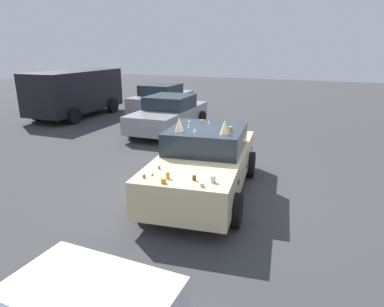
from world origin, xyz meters
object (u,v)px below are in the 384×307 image
parked_van_near_right (76,91)px  parked_sedan_row_back_center (169,114)px  parked_sedan_far_left (162,99)px  art_car_decorated (205,162)px

parked_van_near_right → parked_sedan_row_back_center: bearing=-102.8°
parked_sedan_row_back_center → parked_sedan_far_left: size_ratio=1.08×
parked_van_near_right → parked_sedan_row_back_center: 5.61m
art_car_decorated → parked_sedan_row_back_center: size_ratio=1.00×
parked_sedan_far_left → art_car_decorated: bearing=-148.0°
art_car_decorated → parked_sedan_far_left: 9.90m
parked_sedan_row_back_center → parked_sedan_far_left: (3.19, 2.09, 0.03)m
art_car_decorated → parked_sedan_far_left: bearing=-154.7°
parked_van_near_right → parked_sedan_far_left: (2.24, -3.42, -0.47)m
parked_van_near_right → art_car_decorated: bearing=-126.3°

